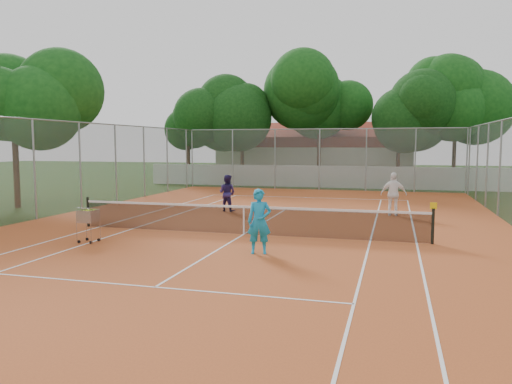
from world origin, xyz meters
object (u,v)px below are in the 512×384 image
(player_near, at_px, (259,221))
(player_far_right, at_px, (394,194))
(ball_hopper, at_px, (88,225))
(tennis_net, at_px, (244,220))
(player_far_left, at_px, (227,193))
(clubhouse, at_px, (317,153))

(player_near, bearing_deg, player_far_right, 54.09)
(ball_hopper, bearing_deg, player_near, -0.50)
(player_near, relative_size, ball_hopper, 1.61)
(tennis_net, xyz_separation_m, ball_hopper, (-4.15, -2.60, 0.06))
(tennis_net, xyz_separation_m, player_far_left, (-2.40, 5.32, 0.33))
(clubhouse, distance_m, ball_hopper, 31.72)
(clubhouse, xyz_separation_m, ball_hopper, (-2.15, -31.60, -1.63))
(player_near, relative_size, player_far_right, 0.98)
(clubhouse, relative_size, player_near, 9.20)
(clubhouse, distance_m, player_far_right, 24.12)
(player_far_left, xyz_separation_m, ball_hopper, (-1.75, -7.92, -0.26))
(player_far_right, bearing_deg, clubhouse, -69.81)
(player_far_right, xyz_separation_m, ball_hopper, (-8.92, -8.49, -0.36))
(clubhouse, height_order, player_far_right, clubhouse)
(tennis_net, distance_m, ball_hopper, 4.90)
(tennis_net, relative_size, player_far_left, 7.27)
(tennis_net, bearing_deg, ball_hopper, -147.93)
(clubhouse, bearing_deg, player_far_right, -73.67)
(player_far_left, xyz_separation_m, player_far_right, (7.17, 0.57, 0.09))
(tennis_net, height_order, clubhouse, clubhouse)
(tennis_net, relative_size, player_far_right, 6.52)
(player_near, distance_m, player_far_right, 9.24)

